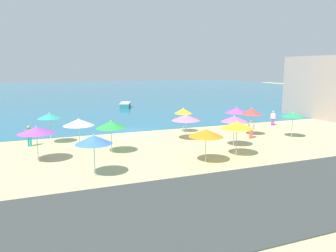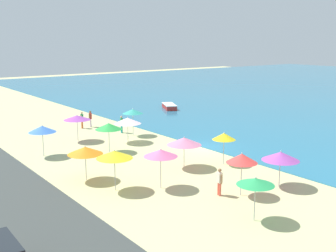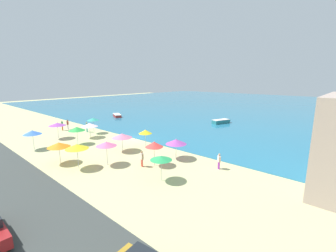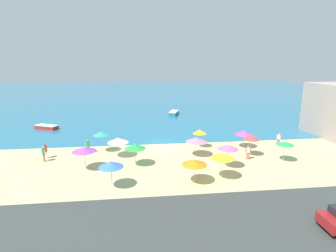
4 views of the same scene
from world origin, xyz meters
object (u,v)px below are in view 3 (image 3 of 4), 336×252
beach_umbrella_4 (59,145)px  bather_3 (62,125)px  beach_umbrella_2 (154,144)px  beach_umbrella_3 (57,124)px  beach_umbrella_11 (77,129)px  beach_umbrella_12 (32,132)px  bather_4 (219,160)px  beach_umbrella_10 (89,125)px  beach_umbrella_1 (145,132)px  beach_umbrella_9 (77,146)px  skiff_nearshore (117,115)px  beach_umbrella_0 (93,119)px  beach_umbrella_8 (161,158)px  beach_umbrella_5 (106,144)px  beach_umbrella_6 (176,142)px  beach_umbrella_7 (122,136)px  skiff_offshore (221,121)px  bather_2 (68,124)px  bather_0 (87,126)px  bather_1 (142,158)px

beach_umbrella_4 → bather_3: 16.92m
beach_umbrella_2 → beach_umbrella_3: 18.50m
beach_umbrella_11 → beach_umbrella_12: size_ratio=0.98×
beach_umbrella_4 → bather_4: 16.66m
beach_umbrella_10 → beach_umbrella_1: bearing=11.9°
beach_umbrella_1 → beach_umbrella_2: (5.23, -3.64, 0.16)m
beach_umbrella_3 → beach_umbrella_9: (13.18, -3.65, 0.09)m
beach_umbrella_3 → beach_umbrella_12: bearing=-54.9°
beach_umbrella_3 → skiff_nearshore: (-9.45, 17.52, -1.81)m
beach_umbrella_1 → beach_umbrella_3: (-13.17, -5.55, 0.07)m
beach_umbrella_11 → beach_umbrella_0: bearing=129.8°
beach_umbrella_1 → beach_umbrella_8: beach_umbrella_1 is taller
beach_umbrella_0 → beach_umbrella_4: (9.36, -9.53, -0.34)m
beach_umbrella_5 → beach_umbrella_6: bearing=55.3°
beach_umbrella_7 → beach_umbrella_12: size_ratio=0.98×
beach_umbrella_9 → skiff_nearshore: (-22.63, 21.16, -1.90)m
beach_umbrella_9 → bather_3: 19.30m
beach_umbrella_3 → beach_umbrella_10: size_ratio=1.01×
beach_umbrella_5 → bather_3: bearing=168.5°
beach_umbrella_6 → skiff_offshore: size_ratio=0.57×
beach_umbrella_11 → beach_umbrella_10: bearing=123.3°
bather_2 → skiff_nearshore: bather_2 is taller
beach_umbrella_5 → beach_umbrella_2: bearing=38.7°
beach_umbrella_7 → bather_4: bearing=13.5°
bather_2 → skiff_offshore: 28.88m
beach_umbrella_10 → bather_0: bearing=157.4°
beach_umbrella_0 → bather_1: size_ratio=1.58×
bather_3 → bather_1: bearing=-4.9°
beach_umbrella_9 → beach_umbrella_11: bearing=153.3°
beach_umbrella_0 → bather_2: size_ratio=1.51×
beach_umbrella_0 → bather_4: size_ratio=1.65×
beach_umbrella_5 → beach_umbrella_10: bearing=158.1°
beach_umbrella_5 → beach_umbrella_6: beach_umbrella_5 is taller
beach_umbrella_4 → beach_umbrella_12: size_ratio=0.92×
beach_umbrella_2 → bather_1: (-0.73, -1.06, -1.34)m
beach_umbrella_4 → beach_umbrella_6: bearing=47.5°
beach_umbrella_0 → beach_umbrella_10: beach_umbrella_0 is taller
beach_umbrella_7 → bather_0: bearing=169.7°
beach_umbrella_3 → beach_umbrella_7: (12.10, 2.65, -0.22)m
beach_umbrella_6 → bather_4: beach_umbrella_6 is taller
beach_umbrella_8 → bather_3: size_ratio=1.34×
beach_umbrella_3 → bather_1: 17.74m
skiff_nearshore → beach_umbrella_9: bearing=-43.1°
beach_umbrella_3 → skiff_nearshore: size_ratio=0.58×
beach_umbrella_5 → bather_2: 20.29m
bather_3 → bather_4: 28.96m
beach_umbrella_3 → beach_umbrella_12: 5.32m
beach_umbrella_2 → beach_umbrella_7: size_ratio=1.05×
beach_umbrella_8 → bather_3: bearing=173.5°
beach_umbrella_10 → beach_umbrella_12: (-0.05, -7.78, 0.22)m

